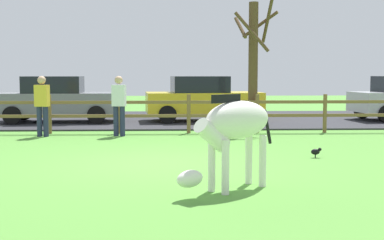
% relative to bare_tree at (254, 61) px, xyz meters
% --- Properties ---
extents(ground_plane, '(60.00, 60.00, 0.00)m').
position_rel_bare_tree_xyz_m(ground_plane, '(-2.75, -5.31, -2.06)').
color(ground_plane, '#549338').
extents(parking_asphalt, '(28.00, 7.40, 0.05)m').
position_rel_bare_tree_xyz_m(parking_asphalt, '(-2.75, 3.99, -2.03)').
color(parking_asphalt, '#2D2D33').
rests_on(parking_asphalt, ground_plane).
extents(paddock_fence, '(21.83, 0.11, 1.11)m').
position_rel_bare_tree_xyz_m(paddock_fence, '(-2.89, -0.31, -1.42)').
color(paddock_fence, brown).
rests_on(paddock_fence, ground_plane).
extents(bare_tree, '(1.40, 1.42, 3.94)m').
position_rel_bare_tree_xyz_m(bare_tree, '(0.00, 0.00, 0.00)').
color(bare_tree, '#513A23').
rests_on(bare_tree, ground_plane).
extents(zebra, '(1.60, 1.40, 1.41)m').
position_rel_bare_tree_xyz_m(zebra, '(-1.49, -7.67, -1.13)').
color(zebra, white).
rests_on(zebra, ground_plane).
extents(crow_on_grass, '(0.21, 0.10, 0.20)m').
position_rel_bare_tree_xyz_m(crow_on_grass, '(0.53, -4.81, -1.93)').
color(crow_on_grass, black).
rests_on(crow_on_grass, ground_plane).
extents(parked_car_yellow, '(4.14, 2.18, 1.56)m').
position_rel_bare_tree_xyz_m(parked_car_yellow, '(-1.30, 3.02, -1.21)').
color(parked_car_yellow, yellow).
rests_on(parked_car_yellow, parking_asphalt).
extents(parked_car_grey, '(4.08, 2.04, 1.56)m').
position_rel_bare_tree_xyz_m(parked_car_grey, '(-6.29, 2.79, -1.21)').
color(parked_car_grey, slate).
rests_on(parked_car_grey, parking_asphalt).
extents(visitor_left_of_tree, '(0.40, 0.29, 1.64)m').
position_rel_bare_tree_xyz_m(visitor_left_of_tree, '(-5.88, -0.99, -1.15)').
color(visitor_left_of_tree, '#232847').
rests_on(visitor_left_of_tree, ground_plane).
extents(visitor_right_of_tree, '(0.39, 0.27, 1.64)m').
position_rel_bare_tree_xyz_m(visitor_right_of_tree, '(-3.82, -0.96, -1.15)').
color(visitor_right_of_tree, '#232847').
rests_on(visitor_right_of_tree, ground_plane).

